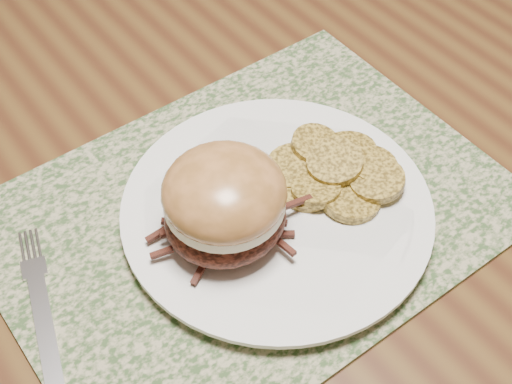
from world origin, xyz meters
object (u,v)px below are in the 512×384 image
dinner_plate (277,211)px  fork (42,311)px  pork_sandwich (225,202)px  dining_table (290,127)px

dinner_plate → fork: bearing=170.8°
pork_sandwich → fork: bearing=149.1°
dining_table → pork_sandwich: pork_sandwich is taller
dinner_plate → fork: size_ratio=1.52×
fork → pork_sandwich: bearing=6.2°
dining_table → fork: 0.38m
dining_table → pork_sandwich: size_ratio=11.21×
dinner_plate → pork_sandwich: 0.07m
fork → dinner_plate: bearing=8.0°
pork_sandwich → dining_table: bearing=17.5°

